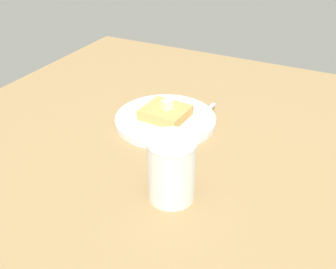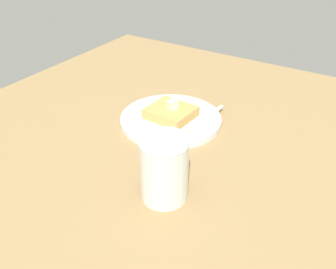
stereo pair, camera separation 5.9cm
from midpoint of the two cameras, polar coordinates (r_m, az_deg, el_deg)
table_surface at (r=75.06cm, az=4.18°, el=-4.06°), size 112.03×112.03×2.88cm
plate at (r=84.39cm, az=2.43°, el=2.32°), size 22.75×22.75×1.40cm
toast_slice_center at (r=83.56cm, az=2.46°, el=3.32°), size 9.46×10.21×2.20cm
butter_pat_primary at (r=82.21cm, az=2.74°, el=4.49°), size 2.68×2.60×2.05cm
fork at (r=82.42cm, az=7.28°, el=1.89°), size 16.06×2.45×0.36cm
syrup_jar at (r=61.46cm, az=2.19°, el=-5.78°), size 8.18×8.18×11.41cm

